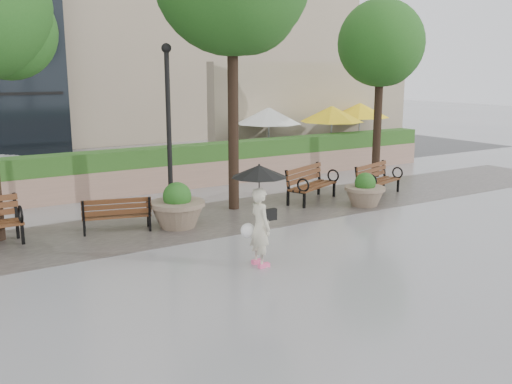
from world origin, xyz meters
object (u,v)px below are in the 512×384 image
lamppost (169,143)px  planter_right (365,193)px  bench_2 (117,221)px  planter_left (178,210)px  bench_3 (312,191)px  pedestrian (260,205)px  bench_4 (378,186)px

lamppost → planter_right: bearing=-17.5°
bench_2 → planter_left: (1.35, -0.41, 0.18)m
planter_left → lamppost: lamppost is taller
bench_3 → pedestrian: (-4.20, -3.83, 0.89)m
lamppost → bench_2: bearing=-162.9°
bench_2 → lamppost: 2.34m
bench_3 → planter_left: bearing=163.7°
bench_4 → bench_2: bearing=159.5°
bench_2 → lamppost: bearing=-147.3°
bench_2 → lamppost: lamppost is taller
planter_right → lamppost: size_ratio=0.26×
planter_right → pedestrian: (-5.09, -2.60, 0.82)m
planter_right → bench_3: bearing=126.1°
bench_3 → pedestrian: pedestrian is taller
bench_2 → bench_3: size_ratio=0.83×
lamppost → pedestrian: (-0.02, -4.20, -0.73)m
pedestrian → bench_4: bearing=-58.6°
lamppost → bench_3: bearing=-5.1°
bench_4 → planter_right: 1.50m
bench_2 → planter_right: planter_right is taller
bench_4 → lamppost: (-6.34, 0.80, 1.63)m
bench_2 → planter_right: 6.75m
bench_4 → pedestrian: size_ratio=0.96×
bench_2 → pedestrian: bearing=128.3°
bench_4 → planter_left: planter_left is taller
planter_right → pedestrian: 5.78m
bench_2 → planter_left: bearing=178.7°
bench_3 → bench_4: size_ratio=1.06×
bench_2 → bench_4: size_ratio=0.88×
planter_right → planter_left: bearing=172.4°
planter_right → pedestrian: size_ratio=0.57×
bench_2 → bench_3: 5.76m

